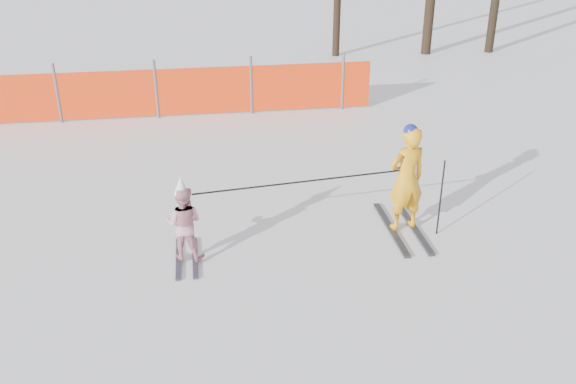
% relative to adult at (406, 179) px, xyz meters
% --- Properties ---
extents(ground, '(120.00, 120.00, 0.00)m').
position_rel_adult_xyz_m(ground, '(-1.76, -1.07, -0.80)').
color(ground, white).
rests_on(ground, ground).
extents(adult, '(0.63, 1.57, 1.62)m').
position_rel_adult_xyz_m(adult, '(0.00, 0.00, 0.00)').
color(adult, black).
rests_on(adult, ground).
extents(child, '(0.59, 1.03, 1.22)m').
position_rel_adult_xyz_m(child, '(-3.10, -0.37, -0.24)').
color(child, black).
rests_on(child, ground).
extents(ski_poles, '(3.44, 0.36, 1.14)m').
position_rel_adult_xyz_m(ski_poles, '(-0.98, -0.19, 0.04)').
color(ski_poles, black).
rests_on(ski_poles, ground).
extents(safety_fence, '(14.63, 0.06, 1.25)m').
position_rel_adult_xyz_m(safety_fence, '(-6.39, 5.47, -0.24)').
color(safety_fence, '#595960').
rests_on(safety_fence, ground).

